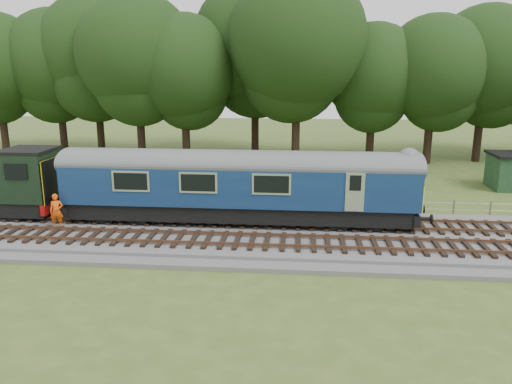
# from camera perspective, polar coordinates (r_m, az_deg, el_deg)

# --- Properties ---
(ground) EXTENTS (120.00, 120.00, 0.00)m
(ground) POSITION_cam_1_polar(r_m,az_deg,el_deg) (24.86, 6.44, -5.41)
(ground) COLOR #3A561F
(ground) RESTS_ON ground
(ballast) EXTENTS (70.00, 7.00, 0.35)m
(ballast) POSITION_cam_1_polar(r_m,az_deg,el_deg) (24.80, 6.45, -5.03)
(ballast) COLOR #4C4C4F
(ballast) RESTS_ON ground
(track_north) EXTENTS (67.20, 2.40, 0.21)m
(track_north) POSITION_cam_1_polar(r_m,az_deg,el_deg) (26.05, 6.41, -3.53)
(track_north) COLOR black
(track_north) RESTS_ON ballast
(track_south) EXTENTS (67.20, 2.40, 0.21)m
(track_south) POSITION_cam_1_polar(r_m,az_deg,el_deg) (23.21, 6.53, -5.76)
(track_south) COLOR black
(track_south) RESTS_ON ballast
(fence) EXTENTS (64.00, 0.12, 1.00)m
(fence) POSITION_cam_1_polar(r_m,az_deg,el_deg) (29.14, 6.29, -2.47)
(fence) COLOR #6B6054
(fence) RESTS_ON ground
(tree_line) EXTENTS (70.00, 8.00, 18.00)m
(tree_line) POSITION_cam_1_polar(r_m,az_deg,el_deg) (46.19, 5.98, 3.69)
(tree_line) COLOR black
(tree_line) RESTS_ON ground
(dmu_railcar) EXTENTS (18.05, 2.86, 3.88)m
(dmu_railcar) POSITION_cam_1_polar(r_m,az_deg,el_deg) (25.68, -2.02, 1.36)
(dmu_railcar) COLOR black
(dmu_railcar) RESTS_ON ground
(worker) EXTENTS (0.74, 0.60, 1.76)m
(worker) POSITION_cam_1_polar(r_m,az_deg,el_deg) (27.01, -21.84, -2.03)
(worker) COLOR #F3520C
(worker) RESTS_ON ballast
(shed) EXTENTS (3.07, 3.07, 2.51)m
(shed) POSITION_cam_1_polar(r_m,az_deg,el_deg) (38.95, 27.26, 2.16)
(shed) COLOR #183619
(shed) RESTS_ON ground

